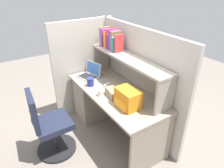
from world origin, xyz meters
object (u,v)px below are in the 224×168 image
object	(u,v)px
computer_mouse	(108,85)
tissue_box	(113,93)
backpack	(127,99)
office_chair	(49,128)
paper_cup	(101,93)
laptop	(90,74)
snack_canister	(90,82)

from	to	relation	value
computer_mouse	tissue_box	distance (m)	0.29
backpack	computer_mouse	distance (m)	0.58
computer_mouse	tissue_box	size ratio (longest dim) A/B	0.47
office_chair	paper_cup	bearing A→B (deg)	-97.33
laptop	office_chair	size ratio (longest dim) A/B	0.39
paper_cup	snack_canister	distance (m)	0.31
computer_mouse	paper_cup	distance (m)	0.28
paper_cup	office_chair	distance (m)	0.80
tissue_box	laptop	bearing A→B (deg)	-174.19
tissue_box	snack_canister	world-z (taller)	snack_canister
tissue_box	snack_canister	xyz separation A→B (m)	(-0.41, -0.11, 0.01)
backpack	computer_mouse	size ratio (longest dim) A/B	2.88
tissue_box	snack_canister	size ratio (longest dim) A/B	1.85
laptop	snack_canister	xyz separation A→B (m)	(0.26, -0.13, 0.01)
laptop	tissue_box	bearing A→B (deg)	-1.70
laptop	backpack	bearing A→B (deg)	0.06
computer_mouse	tissue_box	xyz separation A→B (m)	(0.27, -0.09, 0.03)
backpack	tissue_box	size ratio (longest dim) A/B	1.36
tissue_box	snack_canister	bearing A→B (deg)	-157.71
laptop	snack_canister	size ratio (longest dim) A/B	3.07
snack_canister	office_chair	bearing A→B (deg)	-76.60
backpack	tissue_box	xyz separation A→B (m)	(-0.29, -0.02, -0.06)
backpack	office_chair	bearing A→B (deg)	-122.59
office_chair	laptop	bearing A→B (deg)	-58.26
laptop	tissue_box	size ratio (longest dim) A/B	1.66
backpack	office_chair	world-z (taller)	backpack
paper_cup	tissue_box	xyz separation A→B (m)	(0.10, 0.12, 0.01)
laptop	computer_mouse	bearing A→B (deg)	10.43
computer_mouse	snack_canister	world-z (taller)	snack_canister
snack_canister	computer_mouse	bearing A→B (deg)	55.79
snack_canister	backpack	bearing A→B (deg)	10.43
laptop	backpack	world-z (taller)	backpack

